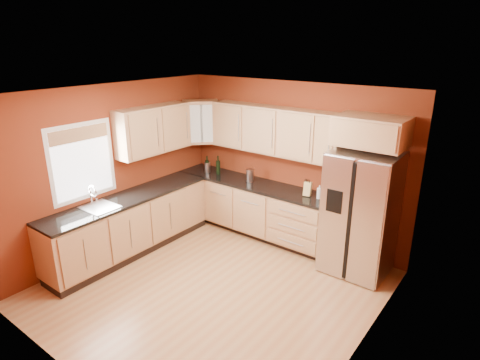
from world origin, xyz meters
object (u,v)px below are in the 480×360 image
object	(u,v)px
wine_bottle_a	(207,164)
knife_block	(308,189)
soap_dispenser	(319,192)
canister_left	(207,167)
refrigerator	(360,213)

from	to	relation	value
wine_bottle_a	knife_block	distance (m)	2.00
knife_block	soap_dispenser	world-z (taller)	knife_block
canister_left	wine_bottle_a	distance (m)	0.06
refrigerator	canister_left	world-z (taller)	refrigerator
refrigerator	knife_block	bearing A→B (deg)	173.95
knife_block	refrigerator	bearing A→B (deg)	-18.69
soap_dispenser	wine_bottle_a	bearing A→B (deg)	-178.48
canister_left	wine_bottle_a	world-z (taller)	wine_bottle_a
knife_block	soap_dispenser	size ratio (longest dim) A/B	1.04
wine_bottle_a	canister_left	bearing A→B (deg)	113.36
wine_bottle_a	knife_block	size ratio (longest dim) A/B	1.41
wine_bottle_a	soap_dispenser	xyz separation A→B (m)	(2.20, 0.06, -0.05)
knife_block	soap_dispenser	distance (m)	0.20
canister_left	soap_dispenser	world-z (taller)	soap_dispenser
refrigerator	canister_left	distance (m)	2.89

